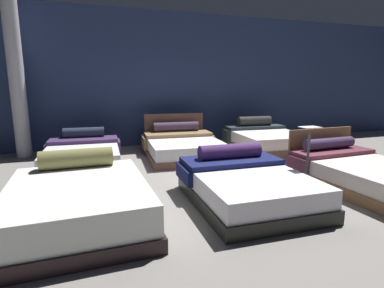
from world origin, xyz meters
name	(u,v)px	position (x,y,z in m)	size (l,w,h in m)	color
ground_plane	(209,176)	(0.00, 0.00, -0.01)	(18.00, 18.00, 0.02)	gray
showroom_back_wall	(166,80)	(0.00, 3.23, 1.75)	(18.00, 0.06, 3.50)	navy
bed_0	(79,203)	(-2.16, -1.30, 0.26)	(1.66, 2.05, 0.76)	black
bed_1	(246,185)	(0.06, -1.28, 0.24)	(1.62, 1.96, 0.72)	black
bed_2	(361,172)	(2.16, -1.28, 0.23)	(1.69, 2.14, 0.83)	brown
bed_3	(83,154)	(-2.17, 1.54, 0.22)	(1.57, 2.05, 0.68)	brown
bed_4	(182,146)	(-0.01, 1.66, 0.24)	(1.77, 2.11, 0.90)	brown
bed_5	(265,140)	(2.14, 1.61, 0.26)	(1.74, 2.03, 0.79)	brown
price_sign	(307,168)	(1.07, -1.30, 0.39)	(0.28, 0.24, 1.02)	#3F3F44
support_pillar	(17,79)	(-3.45, 2.72, 1.75)	(0.32, 0.32, 3.50)	silver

